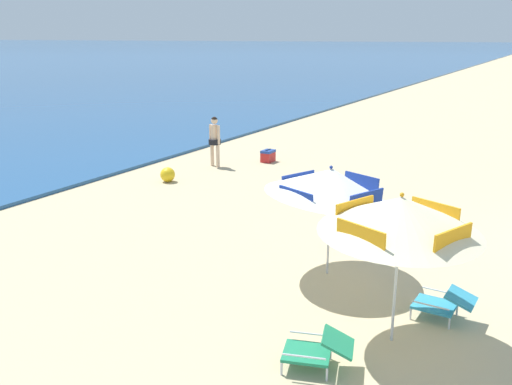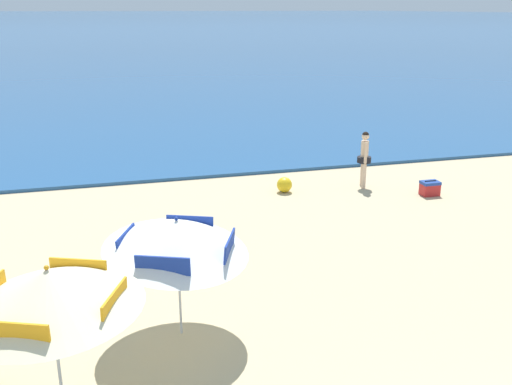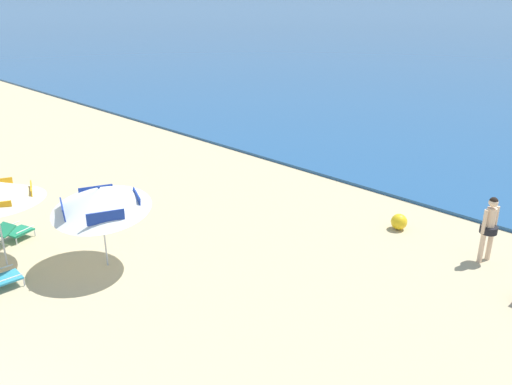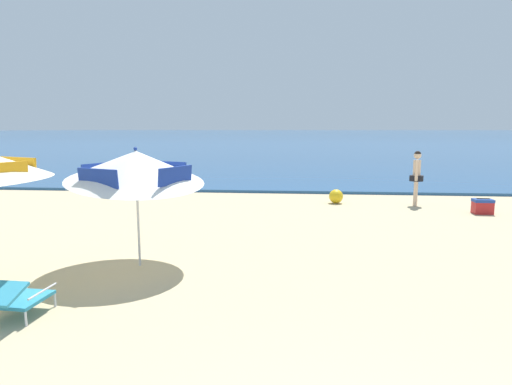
{
  "view_description": "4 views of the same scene",
  "coord_description": "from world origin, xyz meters",
  "px_view_note": "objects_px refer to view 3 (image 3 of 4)",
  "views": [
    {
      "loc": [
        -12.29,
        2.09,
        4.11
      ],
      "look_at": [
        -2.67,
        7.38,
        1.02
      ],
      "focal_mm": 39.05,
      "sensor_mm": 36.0,
      "label": 1
    },
    {
      "loc": [
        -4.52,
        -2.6,
        4.97
      ],
      "look_at": [
        -1.34,
        9.06,
        1.04
      ],
      "focal_mm": 39.99,
      "sensor_mm": 36.0,
      "label": 2
    },
    {
      "loc": [
        6.41,
        0.23,
        6.06
      ],
      "look_at": [
        -2.02,
        8.81,
        1.31
      ],
      "focal_mm": 36.41,
      "sensor_mm": 36.0,
      "label": 3
    },
    {
      "loc": [
        -0.98,
        -1.39,
        2.28
      ],
      "look_at": [
        -1.92,
        8.8,
        0.77
      ],
      "focal_mm": 30.34,
      "sensor_mm": 36.0,
      "label": 4
    }
  ],
  "objects_px": {
    "beach_umbrella_striped_second": "(100,199)",
    "lounge_chair_under_umbrella": "(14,231)",
    "beach_ball": "(399,222)",
    "person_standing_near_shore": "(489,225)"
  },
  "relations": [
    {
      "from": "beach_umbrella_striped_second",
      "to": "beach_ball",
      "type": "relative_size",
      "value": 7.29
    },
    {
      "from": "beach_umbrella_striped_second",
      "to": "lounge_chair_under_umbrella",
      "type": "distance_m",
      "value": 3.32
    },
    {
      "from": "beach_umbrella_striped_second",
      "to": "beach_ball",
      "type": "xyz_separation_m",
      "value": [
        3.85,
        6.53,
        -1.46
      ]
    },
    {
      "from": "lounge_chair_under_umbrella",
      "to": "beach_ball",
      "type": "distance_m",
      "value": 10.08
    },
    {
      "from": "beach_umbrella_striped_second",
      "to": "person_standing_near_shore",
      "type": "height_order",
      "value": "beach_umbrella_striped_second"
    },
    {
      "from": "lounge_chair_under_umbrella",
      "to": "beach_umbrella_striped_second",
      "type": "bearing_deg",
      "value": 19.33
    },
    {
      "from": "beach_umbrella_striped_second",
      "to": "person_standing_near_shore",
      "type": "bearing_deg",
      "value": 45.92
    },
    {
      "from": "beach_umbrella_striped_second",
      "to": "lounge_chair_under_umbrella",
      "type": "xyz_separation_m",
      "value": [
        -2.84,
        -1.0,
        -1.4
      ]
    },
    {
      "from": "beach_umbrella_striped_second",
      "to": "lounge_chair_under_umbrella",
      "type": "height_order",
      "value": "beach_umbrella_striped_second"
    },
    {
      "from": "beach_umbrella_striped_second",
      "to": "lounge_chair_under_umbrella",
      "type": "relative_size",
      "value": 3.17
    }
  ]
}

